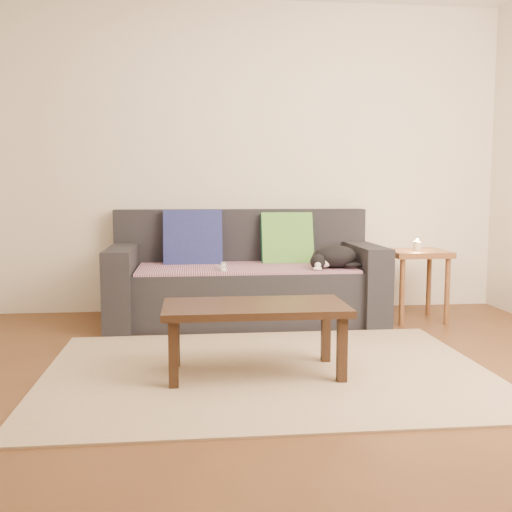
# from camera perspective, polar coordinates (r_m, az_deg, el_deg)

# --- Properties ---
(ground) EXTENTS (4.50, 4.50, 0.00)m
(ground) POSITION_cam_1_polar(r_m,az_deg,el_deg) (3.31, 1.42, -11.79)
(ground) COLOR brown
(ground) RESTS_ON ground
(back_wall) EXTENTS (4.50, 0.04, 2.60)m
(back_wall) POSITION_cam_1_polar(r_m,az_deg,el_deg) (5.15, -1.54, 9.30)
(back_wall) COLOR beige
(back_wall) RESTS_ON ground
(sofa) EXTENTS (2.10, 0.94, 0.87)m
(sofa) POSITION_cam_1_polar(r_m,az_deg,el_deg) (4.77, -1.08, -2.40)
(sofa) COLOR #232328
(sofa) RESTS_ON ground
(throw_blanket) EXTENTS (1.66, 0.74, 0.02)m
(throw_blanket) POSITION_cam_1_polar(r_m,az_deg,el_deg) (4.66, -0.99, -1.10)
(throw_blanket) COLOR #4B2B50
(throw_blanket) RESTS_ON sofa
(cushion_navy) EXTENTS (0.47, 0.22, 0.49)m
(cushion_navy) POSITION_cam_1_polar(r_m,az_deg,el_deg) (4.88, -6.03, 1.56)
(cushion_navy) COLOR #111D4A
(cushion_navy) RESTS_ON throw_blanket
(cushion_green) EXTENTS (0.42, 0.22, 0.44)m
(cushion_green) POSITION_cam_1_polar(r_m,az_deg,el_deg) (4.94, 2.96, 1.64)
(cushion_green) COLOR #0C523E
(cushion_green) RESTS_ON throw_blanket
(cat) EXTENTS (0.40, 0.30, 0.17)m
(cat) POSITION_cam_1_polar(r_m,az_deg,el_deg) (4.58, 7.42, -0.11)
(cat) COLOR black
(cat) RESTS_ON throw_blanket
(wii_remote_a) EXTENTS (0.04, 0.15, 0.03)m
(wii_remote_a) POSITION_cam_1_polar(r_m,az_deg,el_deg) (4.62, -3.12, -0.86)
(wii_remote_a) COLOR white
(wii_remote_a) RESTS_ON throw_blanket
(wii_remote_b) EXTENTS (0.08, 0.15, 0.03)m
(wii_remote_b) POSITION_cam_1_polar(r_m,az_deg,el_deg) (4.41, -3.37, -1.21)
(wii_remote_b) COLOR white
(wii_remote_b) RESTS_ON throw_blanket
(side_table) EXTENTS (0.45, 0.45, 0.56)m
(side_table) POSITION_cam_1_polar(r_m,az_deg,el_deg) (4.88, 15.05, -0.62)
(side_table) COLOR brown
(side_table) RESTS_ON ground
(candle) EXTENTS (0.06, 0.06, 0.09)m
(candle) POSITION_cam_1_polar(r_m,az_deg,el_deg) (4.86, 15.10, 0.96)
(candle) COLOR beige
(candle) RESTS_ON side_table
(rug) EXTENTS (2.50, 1.80, 0.01)m
(rug) POSITION_cam_1_polar(r_m,az_deg,el_deg) (3.45, 1.09, -10.93)
(rug) COLOR tan
(rug) RESTS_ON ground
(coffee_table) EXTENTS (1.01, 0.50, 0.40)m
(coffee_table) POSITION_cam_1_polar(r_m,az_deg,el_deg) (3.32, -0.09, -5.47)
(coffee_table) COLOR #312113
(coffee_table) RESTS_ON rug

